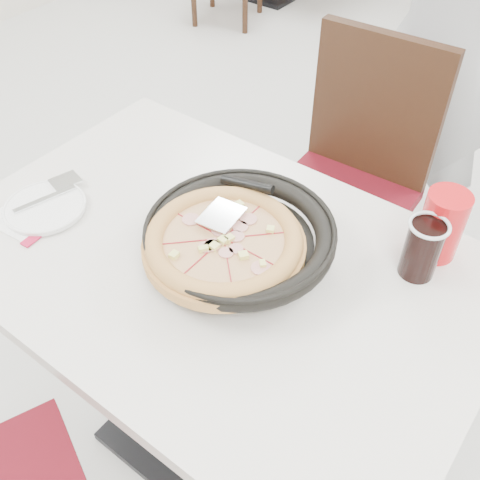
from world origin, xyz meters
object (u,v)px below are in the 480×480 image
Objects in this scene: side_plate at (45,208)px; chair_far at (339,197)px; main_table at (218,354)px; pizza at (224,246)px; diner_person at (440,43)px; red_cup at (441,225)px; cola_glass at (422,250)px; pizza_pan at (240,243)px.

chair_far is at bearing 62.85° from side_plate.
side_plate is (-0.42, -0.12, 0.38)m from main_table.
pizza is 0.21× the size of diner_person.
diner_person reaches higher than red_cup.
main_table is 3.49× the size of pizza.
chair_far reaches higher than side_plate.
red_cup is at bearing 28.30° from side_plate.
pizza is 2.64× the size of cola_glass.
cola_glass is 0.81× the size of red_cup.
cola_glass is at bearing 30.12° from pizza_pan.
chair_far is at bearing 132.49° from cola_glass.
chair_far is 0.59× the size of diner_person.
main_table is 0.44m from pizza.
pizza_pan reaches higher than side_plate.
side_plate is at bearing -151.70° from red_cup.
main_table is 0.58m from side_plate.
cola_glass reaches higher than pizza.
cola_glass is 0.08× the size of diner_person.
main_table is 1.26m from diner_person.
cola_glass reaches higher than pizza_pan.
pizza is 2.15× the size of red_cup.
cola_glass is (0.39, -0.43, 0.34)m from chair_far.
side_plate is 0.91m from red_cup.
cola_glass is at bearing 97.58° from diner_person.
side_plate reaches higher than main_table.
pizza_pan is 0.05m from pizza.
side_plate is 1.48× the size of cola_glass.
chair_far reaches higher than pizza_pan.
main_table is at bearing 16.69° from side_plate.
pizza is at bearing 78.20° from diner_person.
pizza_pan is 0.43m from red_cup.
pizza is 0.41m from cola_glass.
cola_glass is at bearing -93.68° from red_cup.
pizza is at bearing -12.92° from main_table.
pizza is at bearing 14.35° from side_plate.
chair_far is at bearing 73.66° from diner_person.
red_cup reaches higher than main_table.
pizza is at bearing -103.49° from pizza_pan.
diner_person reaches higher than chair_far.
cola_glass is 1.03m from diner_person.
red_cup is (0.80, 0.43, 0.07)m from side_plate.
main_table is 9.23× the size of cola_glass.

